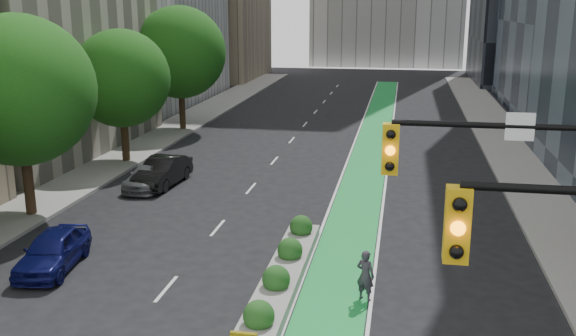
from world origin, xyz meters
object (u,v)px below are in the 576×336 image
at_px(cyclist, 365,275).
at_px(parked_car_left_mid, 162,172).
at_px(parked_car_left_near, 53,250).
at_px(parked_car_left_far, 150,176).
at_px(median_planter, 282,274).

height_order(cyclist, parked_car_left_mid, cyclist).
distance_m(parked_car_left_near, parked_car_left_far, 10.44).
xyz_separation_m(median_planter, parked_car_left_mid, (-8.31, 10.72, 0.36)).
bearing_deg(median_planter, parked_car_left_far, 130.65).
xyz_separation_m(parked_car_left_mid, parked_car_left_far, (-0.51, -0.45, -0.11)).
relative_size(median_planter, cyclist, 6.13).
relative_size(parked_car_left_mid, parked_car_left_far, 1.04).
bearing_deg(parked_car_left_near, median_planter, -6.37).
bearing_deg(parked_car_left_mid, cyclist, -41.76).
relative_size(parked_car_left_near, parked_car_left_mid, 0.91).
bearing_deg(parked_car_left_near, cyclist, -10.14).
bearing_deg(cyclist, median_planter, 11.38).
height_order(parked_car_left_mid, parked_car_left_far, parked_car_left_mid).
bearing_deg(median_planter, parked_car_left_mid, 127.77).
distance_m(parked_car_left_mid, parked_car_left_far, 0.69).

